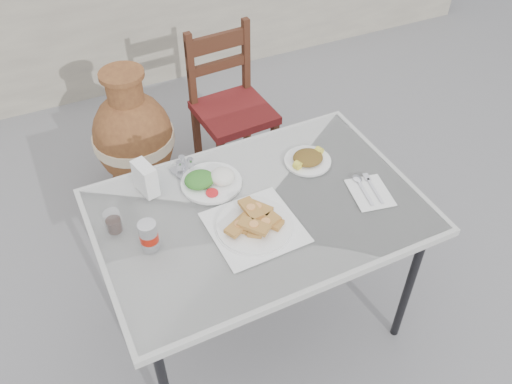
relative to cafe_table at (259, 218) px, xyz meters
name	(u,v)px	position (x,y,z in m)	size (l,w,h in m)	color
ground	(283,310)	(0.14, -0.01, -0.75)	(80.00, 80.00, 0.00)	slate
cafe_table	(259,218)	(0.00, 0.00, 0.00)	(1.35, 0.93, 0.81)	black
pide_plate	(255,222)	(-0.06, -0.09, 0.09)	(0.36, 0.36, 0.07)	white
salad_rice_plate	(210,180)	(-0.13, 0.22, 0.08)	(0.26, 0.26, 0.07)	white
salad_chopped_plate	(308,159)	(0.32, 0.17, 0.07)	(0.21, 0.21, 0.04)	white
soda_can	(149,236)	(-0.46, -0.02, 0.12)	(0.07, 0.07, 0.13)	silver
cola_glass	(114,223)	(-0.57, 0.13, 0.10)	(0.07, 0.07, 0.09)	white
napkin_holder	(145,178)	(-0.39, 0.29, 0.13)	(0.09, 0.13, 0.14)	white
condiment_caddy	(184,166)	(-0.20, 0.35, 0.08)	(0.12, 0.11, 0.07)	silver
cutlery_napkin	(368,190)	(0.46, -0.10, 0.06)	(0.19, 0.23, 0.02)	white
chair	(231,107)	(0.34, 1.14, -0.25)	(0.45, 0.45, 0.96)	#34180E
terracotta_urn	(134,139)	(-0.26, 1.22, -0.36)	(0.48, 0.48, 0.84)	brown
back_wall	(135,7)	(0.14, 2.49, -0.15)	(6.00, 0.25, 1.20)	#AAA48E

